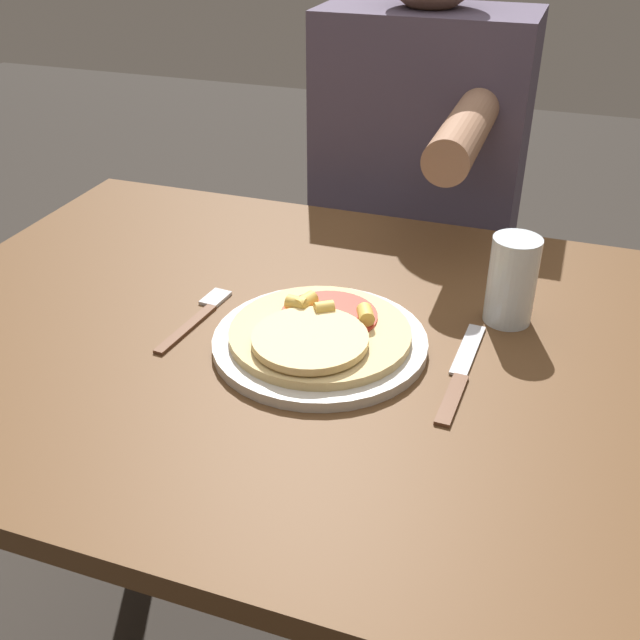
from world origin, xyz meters
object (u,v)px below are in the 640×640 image
object	(u,v)px
pizza	(318,332)
knife	(460,373)
person_diner	(418,187)
fork	(199,315)
drinking_glass	(512,280)
dining_table	(346,407)
plate	(320,342)

from	to	relation	value
pizza	knife	world-z (taller)	pizza
pizza	person_diner	size ratio (longest dim) A/B	0.19
pizza	fork	world-z (taller)	pizza
knife	drinking_glass	distance (m)	0.16
knife	fork	bearing A→B (deg)	177.22
dining_table	pizza	xyz separation A→B (m)	(-0.03, -0.03, 0.13)
drinking_glass	person_diner	distance (m)	0.57
drinking_glass	pizza	bearing A→B (deg)	-145.09
fork	person_diner	world-z (taller)	person_diner
knife	drinking_glass	world-z (taller)	drinking_glass
plate	pizza	world-z (taller)	pizza
dining_table	person_diner	xyz separation A→B (m)	(-0.05, 0.63, 0.08)
fork	drinking_glass	world-z (taller)	drinking_glass
knife	pizza	bearing A→B (deg)	-179.20
dining_table	knife	distance (m)	0.19
pizza	knife	bearing A→B (deg)	0.80
plate	drinking_glass	distance (m)	0.27
plate	person_diner	distance (m)	0.66
plate	fork	xyz separation A→B (m)	(-0.18, 0.02, -0.00)
dining_table	fork	bearing A→B (deg)	-177.74
dining_table	fork	size ratio (longest dim) A/B	7.07
plate	person_diner	xyz separation A→B (m)	(-0.02, 0.66, -0.03)
fork	knife	world-z (taller)	same
dining_table	pizza	bearing A→B (deg)	-136.88
drinking_glass	fork	bearing A→B (deg)	-161.71
fork	drinking_glass	xyz separation A→B (m)	(0.40, 0.13, 0.06)
dining_table	person_diner	distance (m)	0.64
pizza	plate	bearing A→B (deg)	85.50
fork	pizza	bearing A→B (deg)	-6.37
dining_table	person_diner	world-z (taller)	person_diner
fork	knife	distance (m)	0.36
dining_table	drinking_glass	size ratio (longest dim) A/B	10.34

